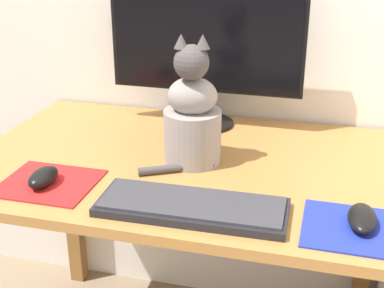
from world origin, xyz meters
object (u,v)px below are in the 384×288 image
monitor (206,51)px  computer_mouse_left (43,177)px  keyboard (192,206)px  computer_mouse_right (362,218)px  cat (192,117)px

monitor → computer_mouse_left: 0.59m
keyboard → computer_mouse_left: size_ratio=4.08×
monitor → computer_mouse_left: (-0.27, -0.49, -0.20)m
monitor → computer_mouse_right: size_ratio=4.92×
cat → computer_mouse_left: bearing=-152.8°
computer_mouse_left → computer_mouse_right: (0.71, 0.00, -0.00)m
computer_mouse_right → keyboard: bearing=-175.5°
monitor → computer_mouse_right: bearing=-47.5°
computer_mouse_left → cat: 0.38m
monitor → keyboard: bearing=-79.5°
computer_mouse_right → cat: cat is taller
monitor → computer_mouse_right: 0.69m
keyboard → computer_mouse_right: bearing=3.3°
monitor → cat: monitor is taller
monitor → computer_mouse_left: bearing=-119.0°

